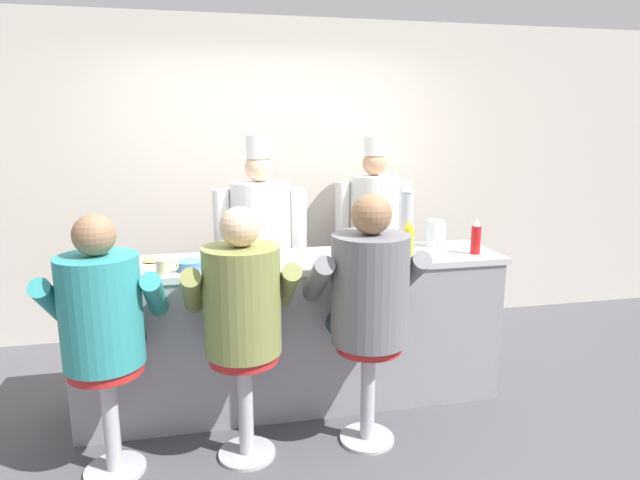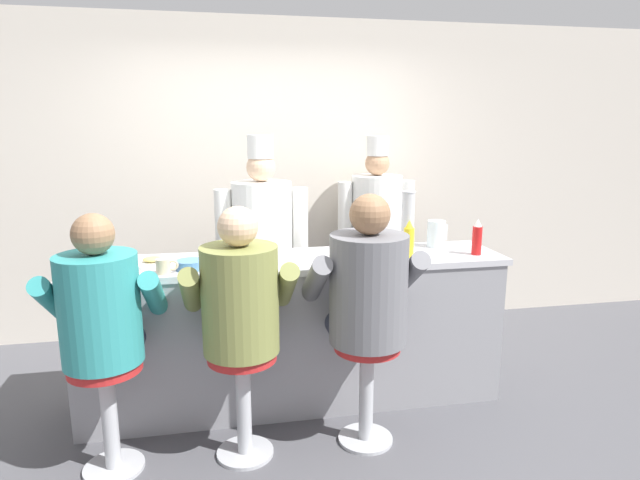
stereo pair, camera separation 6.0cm
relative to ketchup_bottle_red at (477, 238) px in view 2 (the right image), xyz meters
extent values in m
plane|color=#4C4C51|center=(-1.20, -0.17, -1.09)|extent=(20.00, 20.00, 0.00)
cube|color=beige|center=(-1.20, 1.52, 0.26)|extent=(10.00, 0.06, 2.70)
cube|color=gray|center=(-1.20, 0.12, -0.62)|extent=(2.68, 0.57, 0.94)
cube|color=#BCBCC1|center=(-1.20, 0.12, -0.13)|extent=(2.74, 0.59, 0.04)
cylinder|color=red|center=(0.00, 0.00, -0.02)|extent=(0.06, 0.06, 0.19)
cone|color=white|center=(0.00, 0.00, 0.10)|extent=(0.05, 0.05, 0.05)
cylinder|color=yellow|center=(-0.46, 0.03, -0.02)|extent=(0.07, 0.07, 0.19)
cone|color=yellow|center=(-0.46, 0.03, 0.11)|extent=(0.05, 0.05, 0.05)
cylinder|color=orange|center=(-0.75, 0.08, -0.04)|extent=(0.03, 0.03, 0.14)
cylinder|color=#287F2D|center=(-0.75, 0.08, 0.03)|extent=(0.02, 0.02, 0.01)
cylinder|color=silver|center=(-0.17, 0.26, -0.02)|extent=(0.12, 0.12, 0.19)
cube|color=silver|center=(-0.10, 0.26, -0.01)|extent=(0.01, 0.01, 0.11)
cylinder|color=white|center=(-2.06, 0.13, -0.10)|extent=(0.27, 0.27, 0.02)
ellipsoid|color=#E0BC60|center=(-2.06, 0.13, -0.08)|extent=(0.12, 0.10, 0.03)
cylinder|color=#4C7FB7|center=(-1.84, -0.02, -0.08)|extent=(0.17, 0.17, 0.06)
cylinder|color=beige|center=(-1.99, -0.09, -0.07)|extent=(0.08, 0.08, 0.09)
torus|color=beige|center=(-1.93, -0.09, -0.06)|extent=(0.06, 0.01, 0.06)
cylinder|color=#4C7AB2|center=(-2.43, 0.07, -0.07)|extent=(0.08, 0.08, 0.08)
torus|color=#4C7AB2|center=(-2.38, 0.07, -0.07)|extent=(0.06, 0.01, 0.06)
cylinder|color=#B7BABF|center=(-0.39, 0.25, 0.08)|extent=(0.09, 0.09, 0.39)
cylinder|color=silver|center=(-0.39, 0.25, 0.28)|extent=(0.09, 0.09, 0.01)
cube|color=silver|center=(-1.59, -0.10, -0.05)|extent=(0.11, 0.06, 0.11)
cube|color=black|center=(-1.59, -0.13, -0.05)|extent=(0.07, 0.01, 0.04)
cylinder|color=#B2B5BA|center=(-2.27, -0.44, -1.08)|extent=(0.32, 0.32, 0.02)
cylinder|color=#B2B5BA|center=(-2.27, -0.44, -0.78)|extent=(0.08, 0.08, 0.58)
cylinder|color=red|center=(-2.27, -0.44, -0.49)|extent=(0.38, 0.38, 0.05)
cylinder|color=#33384C|center=(-2.37, -0.24, -0.45)|extent=(0.15, 0.40, 0.15)
cylinder|color=#33384C|center=(-2.17, -0.24, -0.45)|extent=(0.15, 0.40, 0.15)
cylinder|color=teal|center=(-2.27, -0.44, -0.18)|extent=(0.40, 0.40, 0.57)
cylinder|color=teal|center=(-2.52, -0.33, -0.16)|extent=(0.10, 0.43, 0.35)
cylinder|color=teal|center=(-2.02, -0.33, -0.16)|extent=(0.10, 0.43, 0.35)
sphere|color=#8C6647|center=(-2.27, -0.44, 0.20)|extent=(0.21, 0.21, 0.21)
cylinder|color=#B2B5BA|center=(-1.57, -0.44, -1.08)|extent=(0.32, 0.32, 0.02)
cylinder|color=#B2B5BA|center=(-1.57, -0.44, -0.78)|extent=(0.08, 0.08, 0.58)
cylinder|color=red|center=(-1.57, -0.44, -0.49)|extent=(0.38, 0.38, 0.05)
cylinder|color=#33384C|center=(-1.67, -0.24, -0.45)|extent=(0.15, 0.41, 0.15)
cylinder|color=#33384C|center=(-1.46, -0.24, -0.45)|extent=(0.15, 0.41, 0.15)
cylinder|color=olive|center=(-1.57, -0.44, -0.18)|extent=(0.41, 0.41, 0.58)
cylinder|color=olive|center=(-1.82, -0.33, -0.15)|extent=(0.11, 0.44, 0.35)
cylinder|color=olive|center=(-1.31, -0.33, -0.15)|extent=(0.11, 0.44, 0.35)
sphere|color=#DBB28E|center=(-1.57, -0.44, 0.22)|extent=(0.21, 0.21, 0.21)
cylinder|color=#B2B5BA|center=(-0.86, -0.44, -1.08)|extent=(0.32, 0.32, 0.02)
cylinder|color=#B2B5BA|center=(-0.86, -0.44, -0.78)|extent=(0.08, 0.08, 0.58)
cylinder|color=red|center=(-0.86, -0.44, -0.49)|extent=(0.38, 0.38, 0.05)
cylinder|color=#33384C|center=(-0.97, -0.23, -0.45)|extent=(0.16, 0.43, 0.16)
cylinder|color=#33384C|center=(-0.76, -0.23, -0.45)|extent=(0.16, 0.43, 0.16)
cylinder|color=slate|center=(-0.86, -0.44, -0.16)|extent=(0.43, 0.43, 0.61)
cylinder|color=slate|center=(-1.14, -0.32, -0.13)|extent=(0.11, 0.47, 0.37)
cylinder|color=slate|center=(-0.59, -0.32, -0.13)|extent=(0.11, 0.47, 0.37)
sphere|color=#8C6647|center=(-0.86, -0.44, 0.26)|extent=(0.22, 0.22, 0.22)
cube|color=#232328|center=(-1.35, 0.71, -0.69)|extent=(0.34, 0.19, 0.81)
cube|color=white|center=(-1.35, 0.66, -0.53)|extent=(0.30, 0.02, 0.49)
cylinder|color=white|center=(-1.35, 0.71, 0.02)|extent=(0.44, 0.44, 0.61)
sphere|color=#DBB28E|center=(-1.35, 0.71, 0.43)|extent=(0.21, 0.21, 0.21)
cylinder|color=white|center=(-1.35, 0.71, 0.57)|extent=(0.19, 0.19, 0.17)
cylinder|color=white|center=(-1.63, 0.71, 0.02)|extent=(0.12, 0.12, 0.52)
cylinder|color=white|center=(-1.07, 0.71, 0.02)|extent=(0.12, 0.12, 0.52)
cube|color=#232328|center=(-0.32, 1.20, -0.69)|extent=(0.33, 0.18, 0.80)
cube|color=white|center=(-0.32, 1.15, -0.53)|extent=(0.30, 0.02, 0.48)
cylinder|color=white|center=(-0.32, 1.20, 0.01)|extent=(0.43, 0.43, 0.60)
sphere|color=tan|center=(-0.32, 1.20, 0.41)|extent=(0.21, 0.21, 0.21)
cylinder|color=white|center=(-0.32, 1.20, 0.55)|extent=(0.19, 0.19, 0.17)
cylinder|color=white|center=(-0.60, 1.20, 0.00)|extent=(0.12, 0.12, 0.51)
cylinder|color=white|center=(-0.05, 1.20, 0.00)|extent=(0.12, 0.12, 0.51)
camera|label=1|loc=(-1.73, -3.15, 0.72)|focal=30.00mm
camera|label=2|loc=(-1.67, -3.17, 0.72)|focal=30.00mm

